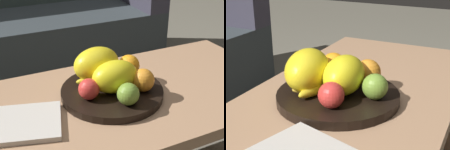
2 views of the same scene
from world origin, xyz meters
TOP-DOWN VIEW (x-y plane):
  - coffee_table at (0.00, 0.00)m, footprint 1.28×0.56m
  - couch at (-0.05, 1.23)m, footprint 1.70×0.70m
  - fruit_bowl at (0.01, 0.02)m, footprint 0.34×0.34m
  - melon_large_front at (0.02, -0.00)m, footprint 0.16×0.11m
  - melon_smaller_beside at (-0.01, 0.10)m, footprint 0.18×0.14m
  - orange_front at (0.11, 0.08)m, footprint 0.08×0.08m
  - orange_left at (0.10, -0.04)m, footprint 0.08×0.08m
  - apple_front at (0.02, -0.09)m, footprint 0.07×0.07m
  - apple_left at (-0.08, -0.01)m, footprint 0.07×0.07m
  - banana_bunch at (-0.01, 0.07)m, footprint 0.16×0.13m
  - magazine at (-0.31, -0.02)m, footprint 0.29×0.24m

SIDE VIEW (x-z plane):
  - couch at x=-0.05m, z-range -0.15..0.75m
  - coffee_table at x=0.00m, z-range 0.17..0.60m
  - magazine at x=-0.31m, z-range 0.43..0.45m
  - fruit_bowl at x=0.01m, z-range 0.43..0.46m
  - banana_bunch at x=-0.01m, z-range 0.46..0.52m
  - apple_left at x=-0.08m, z-range 0.46..0.52m
  - apple_front at x=0.02m, z-range 0.46..0.53m
  - orange_left at x=0.10m, z-range 0.46..0.53m
  - orange_front at x=0.11m, z-range 0.46..0.53m
  - melon_large_front at x=0.02m, z-range 0.46..0.56m
  - melon_smaller_beside at x=-0.01m, z-range 0.46..0.57m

